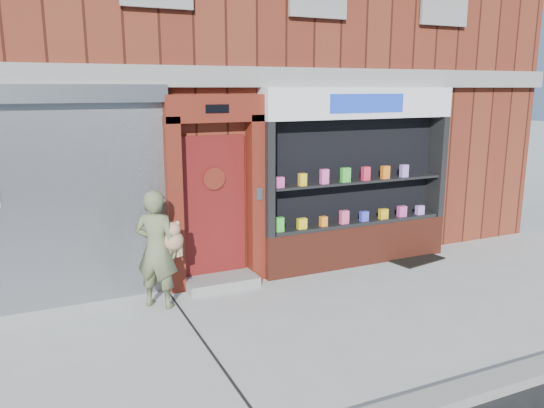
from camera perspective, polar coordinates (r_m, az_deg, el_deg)
ground at (r=7.14m, az=5.03°, el=-12.43°), size 80.00×80.00×0.00m
curb at (r=5.58m, az=16.71°, el=-19.87°), size 60.00×0.30×0.12m
building at (r=12.09m, az=-9.41°, el=17.01°), size 12.00×8.16×8.00m
shutter_bay at (r=7.65m, az=-22.45°, el=1.87°), size 3.10×0.30×3.04m
red_door_bay at (r=8.03m, az=-6.06°, el=1.30°), size 1.52×0.58×2.90m
pharmacy_bay at (r=9.10m, az=9.13°, el=1.98°), size 3.50×0.41×3.00m
woman at (r=7.44m, az=-12.18°, el=-4.68°), size 0.73×0.69×1.66m
doormat at (r=9.85m, az=14.91°, el=-5.66°), size 1.07×0.84×0.02m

